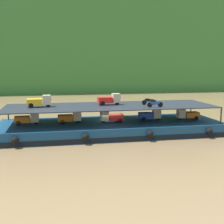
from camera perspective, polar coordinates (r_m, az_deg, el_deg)
name	(u,v)px	position (r m, az deg, el deg)	size (l,w,h in m)	color
ground_plane	(110,134)	(36.21, -0.30, -4.23)	(400.00, 400.00, 0.00)	olive
hillside_far_bank	(73,35)	(100.59, -7.55, 14.67)	(119.08, 29.86, 32.54)	#387533
cargo_barge	(111,128)	(36.01, -0.29, -3.08)	(26.72, 9.31, 1.50)	navy
cargo_rack	(110,106)	(35.57, -0.31, 1.17)	(25.12, 7.93, 2.00)	#232833
mini_truck_lower_stern	(27,119)	(35.53, -16.17, -1.24)	(2.78, 1.26, 1.38)	orange
mini_truck_lower_aft	(70,117)	(35.39, -8.18, -1.01)	(2.78, 1.27, 1.38)	orange
mini_truck_lower_mid	(111,117)	(35.33, -0.16, -0.94)	(2.78, 1.27, 1.38)	red
mini_truck_lower_fore	(150,115)	(37.08, 7.40, -0.54)	(2.80, 1.30, 1.38)	#1E47B7
mini_truck_lower_bow	(187,114)	(38.37, 14.45, -0.43)	(2.79, 1.29, 1.38)	orange
mini_truck_upper_stern	(39,101)	(35.25, -13.94, 2.06)	(2.79, 1.29, 1.38)	gold
mini_truck_upper_mid	(109,99)	(36.15, -0.52, 2.49)	(2.79, 1.28, 1.38)	red
motorcycle_upper_port	(155,103)	(34.48, 8.34, 1.65)	(1.90, 0.55, 0.87)	black
motorcycle_upper_centre	(149,101)	(36.73, 7.20, 2.12)	(1.90, 0.55, 0.87)	black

